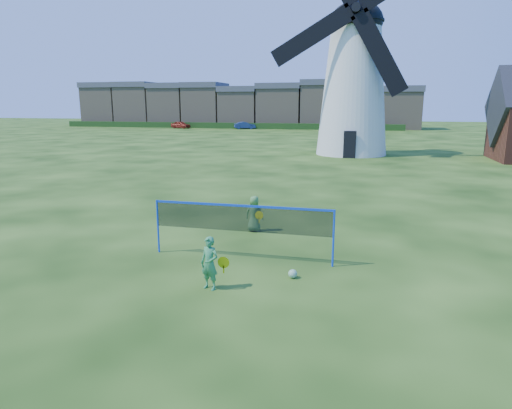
{
  "coord_description": "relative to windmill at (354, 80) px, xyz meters",
  "views": [
    {
      "loc": [
        3.09,
        -11.26,
        4.21
      ],
      "look_at": [
        0.2,
        0.5,
        1.5
      ],
      "focal_mm": 31.53,
      "sensor_mm": 36.0,
      "label": 1
    }
  ],
  "objects": [
    {
      "name": "badminton_net",
      "position": [
        -1.9,
        -27.96,
        -5.04
      ],
      "size": [
        5.05,
        0.05,
        1.55
      ],
      "color": "blue",
      "rests_on": "ground"
    },
    {
      "name": "ground",
      "position": [
        -1.77,
        -28.14,
        -6.18
      ],
      "size": [
        220.0,
        220.0,
        0.0
      ],
      "primitive_type": "plane",
      "color": "black",
      "rests_on": "ground"
    },
    {
      "name": "windmill",
      "position": [
        0.0,
        0.0,
        0.0
      ],
      "size": [
        13.21,
        5.87,
        17.94
      ],
      "color": "white",
      "rests_on": "ground"
    },
    {
      "name": "car_right",
      "position": [
        -19.47,
        36.99,
        -5.57
      ],
      "size": [
        3.92,
        2.55,
        1.22
      ],
      "primitive_type": "imported",
      "rotation": [
        0.0,
        0.0,
        1.94
      ],
      "color": "navy",
      "rests_on": "ground"
    },
    {
      "name": "player_girl",
      "position": [
        -2.05,
        -30.14,
        -5.55
      ],
      "size": [
        0.68,
        0.42,
        1.26
      ],
      "rotation": [
        0.0,
        0.0,
        -0.29
      ],
      "color": "#388C51",
      "rests_on": "ground"
    },
    {
      "name": "terraced_houses",
      "position": [
        -22.32,
        43.86,
        -2.11
      ],
      "size": [
        64.01,
        8.4,
        8.39
      ],
      "color": "#9E8669",
      "rests_on": "ground"
    },
    {
      "name": "car_left",
      "position": [
        -31.02,
        36.04,
        -5.55
      ],
      "size": [
        3.94,
        2.47,
        1.25
      ],
      "primitive_type": "imported",
      "rotation": [
        0.0,
        0.0,
        1.28
      ],
      "color": "maroon",
      "rests_on": "ground"
    },
    {
      "name": "play_ball",
      "position": [
        -0.29,
        -29.02,
        -6.07
      ],
      "size": [
        0.22,
        0.22,
        0.22
      ],
      "primitive_type": "sphere",
      "color": "green",
      "rests_on": "ground"
    },
    {
      "name": "player_boy",
      "position": [
        -2.24,
        -25.16,
        -5.57
      ],
      "size": [
        0.67,
        0.44,
        1.22
      ],
      "rotation": [
        0.0,
        0.0,
        3.09
      ],
      "color": "#508C44",
      "rests_on": "ground"
    },
    {
      "name": "hedge",
      "position": [
        -23.77,
        37.86,
        -5.68
      ],
      "size": [
        62.0,
        0.8,
        1.0
      ],
      "primitive_type": "cube",
      "color": "#193814",
      "rests_on": "ground"
    }
  ]
}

